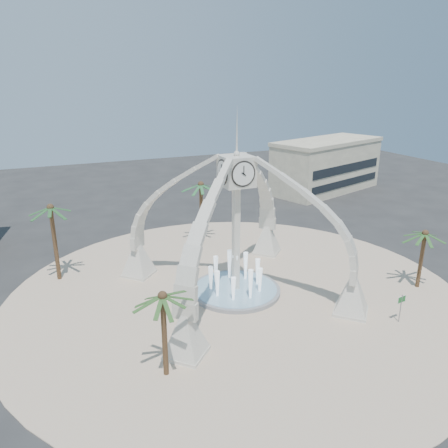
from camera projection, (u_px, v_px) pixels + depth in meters
name	position (u px, v px, depth m)	size (l,w,h in m)	color
ground	(235.00, 292.00, 39.14)	(140.00, 140.00, 0.00)	#282828
plaza	(235.00, 292.00, 39.13)	(40.00, 40.00, 0.06)	#BFA68E
clock_tower	(236.00, 224.00, 37.08)	(17.94, 17.94, 16.30)	beige
fountain	(235.00, 289.00, 39.05)	(8.00, 8.00, 3.62)	gray
building_ne	(326.00, 165.00, 73.50)	(21.87, 14.17, 8.60)	beige
palm_east	(425.00, 234.00, 38.47)	(4.02, 4.02, 5.98)	brown
palm_west	(50.00, 209.00, 39.46)	(5.33, 5.33, 7.92)	brown
palm_north	(201.00, 185.00, 48.79)	(5.60, 5.60, 7.79)	brown
palm_south	(163.00, 297.00, 26.52)	(4.11, 4.11, 6.40)	brown
street_sign	(401.00, 303.00, 33.76)	(0.89, 0.14, 2.42)	slate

